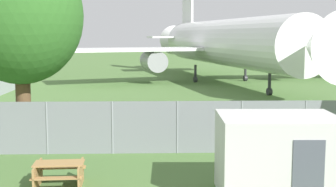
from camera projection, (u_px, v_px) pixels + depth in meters
perimeter_fence at (177, 127)px, 18.38m from camera, size 56.07×0.07×2.08m
airplane at (225, 43)px, 45.11m from camera, size 30.45×38.81×12.70m
portable_cabin at (278, 156)px, 13.41m from camera, size 3.43×2.57×2.37m
picnic_bench_near_cabin at (59, 172)px, 14.37m from camera, size 1.58×1.48×0.76m
tree_left_of_cabin at (20, 16)px, 18.15m from camera, size 4.87×4.87×8.08m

